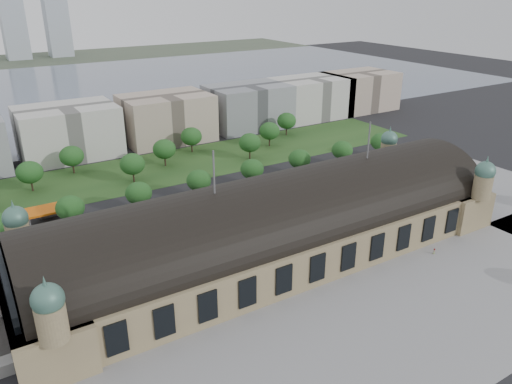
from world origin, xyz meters
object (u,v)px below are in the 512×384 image
petrol_station (47,211)px  traffic_car_3 (174,210)px  parked_car_5 (155,252)px  bus_east (286,199)px  bus_west (165,229)px  bus_mid (210,221)px  traffic_car_4 (258,206)px  parked_car_4 (63,277)px  parked_car_6 (187,237)px  parked_car_1 (99,267)px  pedestrian_0 (434,251)px  parked_car_0 (47,278)px  parked_car_2 (130,259)px  traffic_car_6 (363,175)px  traffic_car_5 (293,187)px  parked_car_3 (67,269)px

petrol_station → traffic_car_3: (40.59, -18.76, -2.18)m
parked_car_5 → bus_east: bearing=73.7°
bus_west → bus_mid: size_ratio=1.05×
bus_east → traffic_car_4: bearing=83.6°
parked_car_4 → parked_car_6: (40.20, 4.00, -0.03)m
parked_car_6 → parked_car_1: bearing=-113.6°
petrol_station → parked_car_4: size_ratio=3.25×
traffic_car_4 → pedestrian_0: pedestrian_0 is taller
parked_car_0 → bus_east: bearing=59.4°
parked_car_1 → parked_car_2: (9.14, 0.00, -0.01)m
traffic_car_6 → pedestrian_0: pedestrian_0 is taller
petrol_station → traffic_car_4: 75.69m
traffic_car_4 → parked_car_1: parked_car_1 is taller
traffic_car_6 → bus_east: bus_east is taller
traffic_car_3 → parked_car_1: parked_car_1 is taller
traffic_car_3 → pedestrian_0: bearing=-146.5°
parked_car_0 → parked_car_5: size_ratio=0.76×
traffic_car_6 → parked_car_6: 89.20m
traffic_car_4 → parked_car_1: (-62.42, -12.06, 0.08)m
parked_car_1 → bus_mid: bus_mid is taller
traffic_car_5 → parked_car_5: traffic_car_5 is taller
traffic_car_6 → pedestrian_0: size_ratio=2.54×
petrol_station → traffic_car_6: petrol_station is taller
pedestrian_0 → traffic_car_4: bearing=121.5°
traffic_car_4 → parked_car_4: 73.74m
parked_car_0 → traffic_car_3: bearing=79.3°
traffic_car_5 → parked_car_4: size_ratio=1.10×
parked_car_4 → parked_car_5: (27.32, 0.00, 0.01)m
bus_mid → traffic_car_5: bearing=-71.5°
parked_car_2 → bus_west: bus_west is taller
bus_mid → bus_east: (33.41, 2.78, -0.13)m
bus_west → bus_east: size_ratio=1.13×
parked_car_1 → pedestrian_0: pedestrian_0 is taller
parked_car_3 → parked_car_6: size_ratio=0.92×
traffic_car_4 → bus_west: bus_west is taller
parked_car_0 → traffic_car_6: bearing=59.7°
parked_car_5 → bus_west: size_ratio=0.39×
parked_car_1 → bus_east: (73.98, 11.00, 0.83)m
traffic_car_5 → bus_east: bearing=140.4°
traffic_car_5 → parked_car_4: 97.19m
parked_car_6 → pedestrian_0: pedestrian_0 is taller
petrol_station → traffic_car_3: size_ratio=2.63×
traffic_car_6 → parked_car_5: (-101.26, -16.07, 0.03)m
parked_car_2 → bus_mid: size_ratio=0.43×
parked_car_6 → parked_car_3: bearing=-121.2°
parked_car_5 → traffic_car_3: bearing=118.3°
traffic_car_4 → traffic_car_6: bearing=94.7°
parked_car_0 → bus_west: 39.96m
parked_car_3 → bus_mid: bearing=65.8°
traffic_car_4 → bus_east: 11.65m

